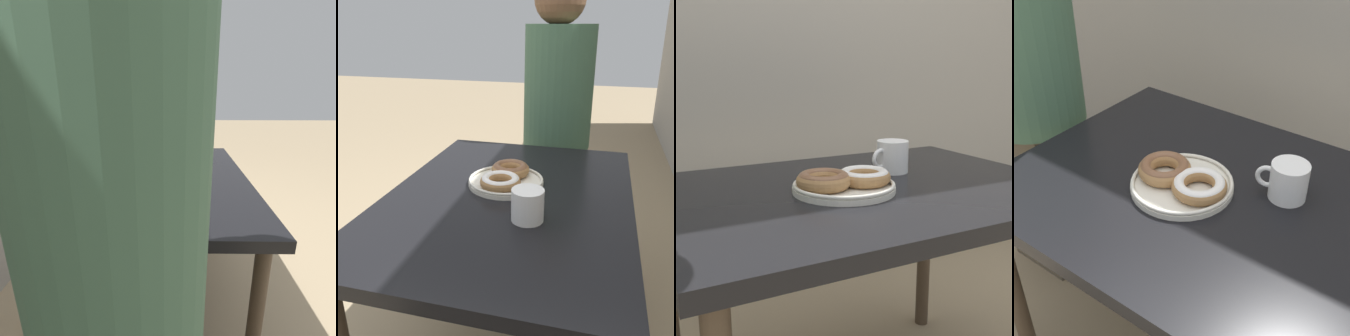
{
  "view_description": "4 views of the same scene",
  "coord_description": "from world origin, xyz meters",
  "views": [
    {
      "loc": [
        -1.14,
        0.15,
        1.11
      ],
      "look_at": [
        -0.08,
        0.17,
        0.76
      ],
      "focal_mm": 28.0,
      "sensor_mm": 36.0,
      "label": 1
    },
    {
      "loc": [
        1.06,
        0.46,
        1.22
      ],
      "look_at": [
        -0.08,
        0.17,
        0.76
      ],
      "focal_mm": 40.0,
      "sensor_mm": 36.0,
      "label": 2
    },
    {
      "loc": [
        -0.6,
        -0.82,
        1.01
      ],
      "look_at": [
        -0.08,
        0.17,
        0.76
      ],
      "focal_mm": 50.0,
      "sensor_mm": 36.0,
      "label": 3
    },
    {
      "loc": [
        0.48,
        -0.59,
        1.39
      ],
      "look_at": [
        -0.08,
        0.17,
        0.76
      ],
      "focal_mm": 50.0,
      "sensor_mm": 36.0,
      "label": 4
    }
  ],
  "objects": [
    {
      "name": "dining_table",
      "position": [
        0.0,
        0.2,
        0.62
      ],
      "size": [
        1.05,
        0.77,
        0.7
      ],
      "color": "black",
      "rests_on": "ground_plane"
    },
    {
      "name": "person_figure",
      "position": [
        -0.75,
        0.25,
        0.77
      ],
      "size": [
        0.35,
        0.33,
        1.43
      ],
      "color": "brown",
      "rests_on": "ground_plane"
    },
    {
      "name": "coffee_mug",
      "position": [
        0.15,
        0.29,
        0.75
      ],
      "size": [
        0.13,
        0.09,
        0.09
      ],
      "color": "white",
      "rests_on": "dining_table"
    },
    {
      "name": "donut_plate",
      "position": [
        -0.08,
        0.17,
        0.73
      ],
      "size": [
        0.26,
        0.26,
        0.06
      ],
      "color": "silver",
      "rests_on": "dining_table"
    }
  ]
}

